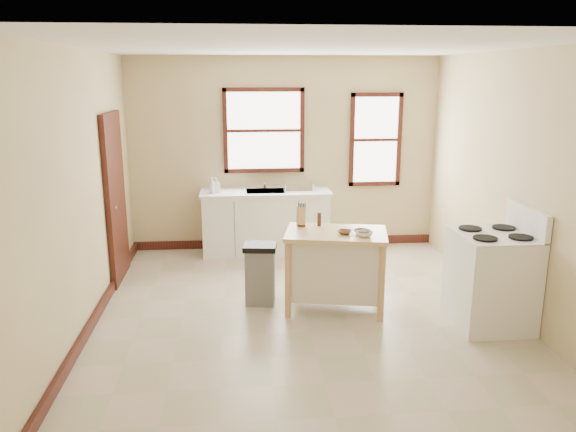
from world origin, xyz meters
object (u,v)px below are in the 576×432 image
object	(u,v)px
bowl_a	(345,232)
bowl_c	(365,234)
knife_block	(301,217)
soap_bottle_b	(216,185)
kitchen_island	(335,270)
bowl_b	(362,232)
soap_bottle_a	(212,185)
dish_rack	(298,187)
pepper_grinder	(319,219)
trash_bin	(260,274)
gas_stove	(492,267)

from	to	relation	value
bowl_a	bowl_c	bearing A→B (deg)	-31.55
knife_block	bowl_c	world-z (taller)	knife_block
knife_block	bowl_a	size ratio (longest dim) A/B	1.31
soap_bottle_b	kitchen_island	world-z (taller)	soap_bottle_b
knife_block	bowl_b	xyz separation A→B (m)	(0.61, -0.38, -0.08)
soap_bottle_a	dish_rack	distance (m)	1.23
soap_bottle_b	pepper_grinder	distance (m)	2.18
dish_rack	soap_bottle_a	bearing A→B (deg)	175.66
dish_rack	bowl_b	world-z (taller)	dish_rack
soap_bottle_a	kitchen_island	bearing A→B (deg)	-40.88
kitchen_island	bowl_a	size ratio (longest dim) A/B	7.10
soap_bottle_b	soap_bottle_a	bearing A→B (deg)	-161.60
bowl_b	trash_bin	size ratio (longest dim) A/B	0.24
dish_rack	gas_stove	size ratio (longest dim) A/B	0.33
kitchen_island	bowl_a	distance (m)	0.48
knife_block	bowl_a	bearing A→B (deg)	-32.50
bowl_c	trash_bin	bearing A→B (deg)	158.71
soap_bottle_b	bowl_a	distance (m)	2.60
dish_rack	pepper_grinder	xyz separation A→B (m)	(0.04, -1.84, -0.01)
dish_rack	soap_bottle_b	bearing A→B (deg)	173.31
soap_bottle_a	dish_rack	xyz separation A→B (m)	(1.22, 0.08, -0.06)
knife_block	pepper_grinder	distance (m)	0.20
trash_bin	dish_rack	bearing A→B (deg)	79.11
knife_block	pepper_grinder	size ratio (longest dim) A/B	1.33
soap_bottle_a	soap_bottle_b	world-z (taller)	soap_bottle_a
knife_block	pepper_grinder	bearing A→B (deg)	2.44
soap_bottle_b	bowl_b	xyz separation A→B (m)	(1.62, -2.17, -0.11)
kitchen_island	bowl_b	size ratio (longest dim) A/B	6.36
bowl_b	trash_bin	distance (m)	1.26
kitchen_island	gas_stove	bearing A→B (deg)	-7.82
bowl_c	trash_bin	distance (m)	1.29
soap_bottle_b	dish_rack	distance (m)	1.17
soap_bottle_a	knife_block	world-z (taller)	soap_bottle_a
kitchen_island	pepper_grinder	distance (m)	0.60
soap_bottle_a	bowl_b	size ratio (longest dim) A/B	1.28
soap_bottle_a	trash_bin	size ratio (longest dim) A/B	0.31
bowl_a	bowl_b	distance (m)	0.19
soap_bottle_a	soap_bottle_b	xyz separation A→B (m)	(0.06, 0.05, -0.01)
soap_bottle_b	dish_rack	bearing A→B (deg)	-22.56
soap_bottle_b	dish_rack	size ratio (longest dim) A/B	0.49
bowl_a	bowl_c	size ratio (longest dim) A/B	0.89
bowl_c	trash_bin	xyz separation A→B (m)	(-1.08, 0.42, -0.56)
trash_bin	bowl_a	bearing A→B (deg)	-11.20
bowl_a	trash_bin	bearing A→B (deg)	161.10
dish_rack	bowl_b	bearing A→B (deg)	-86.47
bowl_c	soap_bottle_b	bearing A→B (deg)	125.35
pepper_grinder	bowl_a	distance (m)	0.42
pepper_grinder	bowl_c	distance (m)	0.63
bowl_a	kitchen_island	bearing A→B (deg)	130.86
soap_bottle_a	trash_bin	xyz separation A→B (m)	(0.59, -1.81, -0.68)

